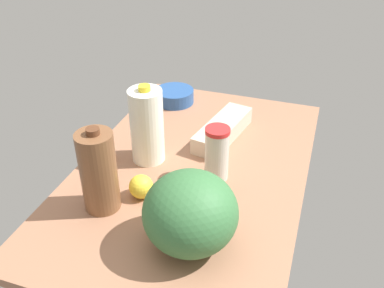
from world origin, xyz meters
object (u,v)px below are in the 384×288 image
Objects in this scene: egg_carton at (223,130)px; mixing_bowl at (175,96)px; chocolate_milk_jug at (99,172)px; tumbler_cup at (217,154)px; milk_jug at (147,126)px; watermelon at (190,213)px; orange_far_back at (103,153)px; lemon_by_jug at (141,187)px.

egg_carton is 1.93× the size of mixing_bowl.
tumbler_cup is (-24.72, 28.64, -3.44)cm from chocolate_milk_jug.
milk_jug reaches higher than tumbler_cup.
milk_jug is at bearing -141.51° from watermelon.
milk_jug is at bearing -96.86° from tumbler_cup.
watermelon is 85.42cm from mixing_bowl.
milk_jug is (-3.08, -25.59, 3.91)cm from tumbler_cup.
egg_carton is 1.28× the size of watermelon.
chocolate_milk_jug is 1.08× the size of watermelon.
milk_jug is at bearing -32.39° from egg_carton.
orange_far_back is at bearing -151.98° from chocolate_milk_jug.
egg_carton is 1.19× the size of chocolate_milk_jug.
lemon_by_jug reaches higher than mixing_bowl.
mixing_bowl is at bearing -168.60° from lemon_by_jug.
chocolate_milk_jug is 25.46cm from orange_far_back.
egg_carton is 45.65cm from orange_far_back.
tumbler_cup is 40.38cm from orange_far_back.
milk_jug reaches higher than chocolate_milk_jug.
orange_far_back is (6.89, -14.17, -9.82)cm from milk_jug.
watermelon is at bearing 23.44° from mixing_bowl.
chocolate_milk_jug reaches higher than egg_carton.
milk_jug is 4.01× the size of orange_far_back.
egg_carton is 57.15cm from watermelon.
mixing_bowl is 45.60cm from milk_jug.
egg_carton is at bearing -173.82° from watermelon.
chocolate_milk_jug is 3.61× the size of lemon_by_jug.
orange_far_back is at bearing -123.40° from watermelon.
milk_jug reaches higher than egg_carton.
mixing_bowl is 51.32cm from orange_far_back.
mixing_bowl is (-46.95, -32.27, -6.55)cm from tumbler_cup.
orange_far_back reaches higher than egg_carton.
chocolate_milk_jug is 3.88× the size of orange_far_back.
tumbler_cup is at bearing 95.48° from orange_far_back.
mixing_bowl is at bearing 171.61° from orange_far_back.
milk_jug is (-27.80, 3.05, 0.47)cm from chocolate_milk_jug.
watermelon is at bearing 56.60° from orange_far_back.
lemon_by_jug reaches higher than egg_carton.
mixing_bowl is (-21.72, -27.72, -0.37)cm from egg_carton.
chocolate_milk_jug is 1.45× the size of tumbler_cup.
watermelon is 50.06cm from orange_far_back.
tumbler_cup is 26.07cm from milk_jug.
tumbler_cup reaches higher than mixing_bowl.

